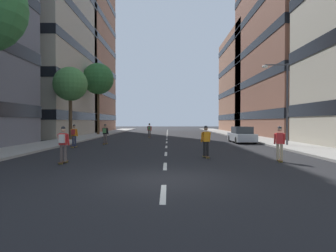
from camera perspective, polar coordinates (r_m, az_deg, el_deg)
ground_plane at (r=36.67m, az=-0.02°, el=-2.24°), size 158.68×158.68×0.00m
sidewalk_left at (r=41.25m, az=-14.11°, el=-1.82°), size 3.52×72.73×0.14m
sidewalk_right at (r=41.18m, az=14.13°, el=-1.82°), size 3.52×72.73×0.14m
lane_markings at (r=38.22m, az=-0.01°, el=-2.10°), size 0.16×62.20×0.01m
building_left_mid at (r=48.26m, az=-27.11°, el=20.64°), size 17.66×18.32×36.60m
building_left_far at (r=63.32m, az=-19.72°, el=16.07°), size 17.66×19.14×37.08m
building_right_mid at (r=46.36m, az=27.13°, el=13.22°), size 17.66×22.00×23.78m
building_right_far at (r=61.47m, az=19.81°, el=7.90°), size 17.66×20.43×18.91m
parked_car_near at (r=28.56m, az=14.29°, el=-1.76°), size 1.82×4.40×1.52m
street_tree_near at (r=44.47m, az=-13.21°, el=8.84°), size 4.51×4.51×10.33m
street_tree_mid at (r=32.52m, az=-18.23°, el=7.67°), size 3.52×3.52×7.54m
streetlamp_right at (r=25.38m, az=21.55°, el=5.64°), size 2.13×0.30×6.50m
skater_0 at (r=36.41m, az=-3.44°, el=-0.66°), size 0.53×0.90×1.78m
skater_1 at (r=16.41m, az=7.56°, el=-2.71°), size 0.56×0.92×1.78m
skater_2 at (r=14.93m, az=-19.49°, el=-2.99°), size 0.54×0.91×1.78m
skater_3 at (r=26.36m, az=-11.91°, el=-1.29°), size 0.56×0.92×1.78m
skater_4 at (r=23.71m, az=-17.58°, el=-1.55°), size 0.55×0.92×1.78m
skater_5 at (r=15.76m, az=21.02°, el=-2.91°), size 0.57×0.92×1.78m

